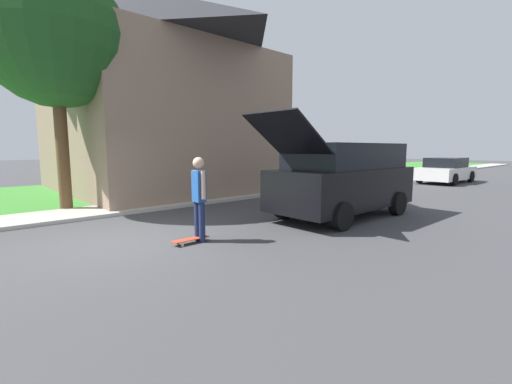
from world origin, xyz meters
TOP-DOWN VIEW (x-y plane):
  - ground_plane at (0.00, 0.00)m, footprint 120.00×120.00m
  - lawn at (-8.00, 6.00)m, footprint 10.00×80.00m
  - sidewalk at (-3.60, 6.00)m, footprint 1.80×80.00m
  - house at (-7.84, 4.74)m, footprint 10.33×8.67m
  - lawn_tree_near at (-4.59, 0.04)m, footprint 4.09×4.09m
  - suv_parked at (1.64, 5.63)m, footprint 2.09×5.27m
  - car_down_street at (0.01, 18.21)m, footprint 1.96×4.48m
  - skateboarder at (1.13, 1.19)m, footprint 0.41×0.23m
  - skateboard at (1.13, 0.96)m, footprint 0.21×0.79m
  - fire_hydrant at (-3.64, 1.71)m, footprint 0.20×0.20m

SIDE VIEW (x-z plane):
  - ground_plane at x=0.00m, z-range 0.00..0.00m
  - lawn at x=-8.00m, z-range 0.00..0.08m
  - sidewalk at x=-3.60m, z-range 0.00..0.10m
  - skateboard at x=1.13m, z-range 0.03..0.13m
  - fire_hydrant at x=-3.64m, z-range 0.09..0.76m
  - car_down_street at x=0.01m, z-range -0.02..1.39m
  - skateboarder at x=1.13m, z-range 0.10..1.86m
  - suv_parked at x=1.64m, z-range -0.26..2.47m
  - house at x=-7.84m, z-range 0.26..8.98m
  - lawn_tree_near at x=-4.59m, z-range 1.58..8.71m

